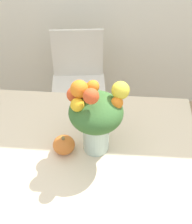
# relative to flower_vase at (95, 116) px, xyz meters

# --- Properties ---
(ground_plane) EXTENTS (12.00, 12.00, 0.00)m
(ground_plane) POSITION_rel_flower_vase_xyz_m (-0.07, -0.08, -0.97)
(ground_plane) COLOR tan
(dining_table) EXTENTS (1.27, 1.03, 0.73)m
(dining_table) POSITION_rel_flower_vase_xyz_m (-0.07, -0.08, -0.33)
(dining_table) COLOR beige
(dining_table) RESTS_ON ground_plane
(flower_vase) EXTENTS (0.31, 0.27, 0.45)m
(flower_vase) POSITION_rel_flower_vase_xyz_m (0.00, 0.00, 0.00)
(flower_vase) COLOR #B2CCBC
(flower_vase) RESTS_ON dining_table
(pumpkin) EXTENTS (0.12, 0.12, 0.11)m
(pumpkin) POSITION_rel_flower_vase_xyz_m (-0.16, -0.04, -0.19)
(pumpkin) COLOR orange
(pumpkin) RESTS_ON dining_table
(dining_chair_near_window) EXTENTS (0.47, 0.47, 0.89)m
(dining_chair_near_window) POSITION_rel_flower_vase_xyz_m (-0.20, 0.82, -0.49)
(dining_chair_near_window) COLOR silver
(dining_chair_near_window) RESTS_ON ground_plane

